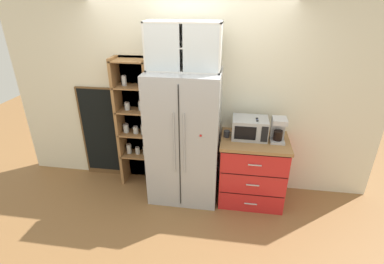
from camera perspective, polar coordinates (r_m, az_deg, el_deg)
name	(u,v)px	position (r m, az deg, el deg)	size (l,w,h in m)	color
ground_plane	(185,193)	(4.21, -1.41, -11.91)	(10.72, 10.72, 0.00)	olive
wall_back_cream	(189,99)	(3.96, -0.60, 6.57)	(5.02, 0.10, 2.55)	silver
refrigerator	(184,138)	(3.76, -1.51, -1.10)	(0.90, 0.69, 1.75)	#ADAFB5
pantry_shelf_column	(136,122)	(4.14, -10.91, 2.01)	(0.52, 0.32, 1.85)	brown
counter_cabinet	(252,170)	(3.95, 11.72, -7.27)	(0.85, 0.65, 0.91)	red
microwave	(250,128)	(3.71, 11.32, 0.78)	(0.44, 0.33, 0.26)	#ADAFB5
coffee_maker	(278,129)	(3.70, 16.64, 0.52)	(0.17, 0.20, 0.31)	#B7B7BC
mug_charcoal	(227,134)	(3.71, 6.89, -0.36)	(0.11, 0.07, 0.09)	#2D2D33
mug_red	(256,137)	(3.68, 12.44, -0.96)	(0.12, 0.08, 0.10)	red
bottle_cobalt	(256,129)	(3.71, 12.47, 0.52)	(0.07, 0.07, 0.28)	navy
bottle_clear	(256,132)	(3.63, 12.54, -0.01)	(0.07, 0.07, 0.28)	silver
upper_cabinet	(184,46)	(3.45, -1.59, 16.55)	(0.86, 0.32, 0.55)	silver
chalkboard_menu	(101,133)	(4.50, -17.44, -0.13)	(0.60, 0.04, 1.40)	brown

